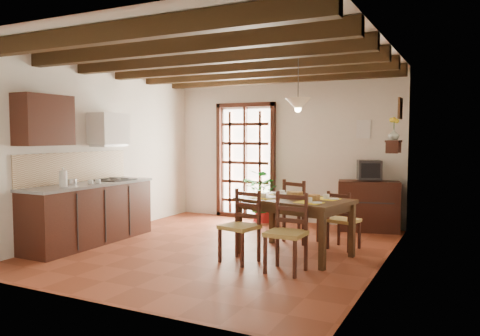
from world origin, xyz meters
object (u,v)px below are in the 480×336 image
Objects in this scene: chair_far_left at (300,222)px; potted_plant at (263,192)px; kitchen_counter at (90,212)px; pendant_lamp at (298,103)px; dining_table at (295,206)px; chair_near_left at (240,240)px; crt_tv at (369,170)px; sideboard at (369,206)px; chair_near_right at (286,247)px; chair_far_right at (343,231)px.

potted_plant is (-1.20, 1.28, 0.27)m from chair_far_left.
pendant_lamp is (3.03, 0.81, 1.60)m from kitchen_counter.
dining_table is 1.73× the size of chair_near_left.
potted_plant is at bearing 119.84° from chair_near_left.
sideboard is at bearing 71.16° from crt_tv.
kitchen_counter is 3.22m from chair_near_right.
chair_far_left is at bearing 105.16° from pendant_lamp.
chair_near_left is at bearing 96.98° from chair_far_left.
potted_plant is at bearing 59.43° from kitchen_counter.
chair_far_right is at bearing -111.41° from crt_tv.
chair_near_left is 0.92× the size of sideboard.
kitchen_counter is at bearing -120.57° from potted_plant.
sideboard is 0.48× the size of potted_plant.
chair_near_left is 1.47m from chair_far_left.
chair_far_right is at bearing 63.18° from chair_near_left.
kitchen_counter is at bearing 35.67° from chair_far_right.
chair_near_left is 1.10× the size of chair_far_right.
pendant_lamp is at bearing 61.21° from chair_far_right.
dining_table is 0.90m from chair_far_left.
pendant_lamp reaches higher than crt_tv.
sideboard is (0.77, 1.32, 0.13)m from chair_far_left.
chair_far_left is 1.77m from potted_plant.
chair_near_left is 0.96× the size of chair_far_left.
chair_near_left is 1.95× the size of crt_tv.
pendant_lamp is at bearing 67.14° from chair_near_left.
crt_tv is (0.58, 2.11, 0.37)m from dining_table.
pendant_lamp reaches higher than sideboard.
dining_table is 1.40m from pendant_lamp.
crt_tv is at bearing 84.43° from chair_near_right.
pendant_lamp is at bearing -54.99° from potted_plant.
kitchen_counter is at bearing -179.38° from chair_near_right.
chair_far_right is at bearing 20.80° from kitchen_counter.
chair_far_left reaches higher than chair_near_right.
crt_tv is (1.09, 2.75, 0.76)m from chair_near_left.
pendant_lamp is (1.39, -1.98, 1.51)m from potted_plant.
chair_near_left is (-0.51, -0.64, -0.39)m from dining_table.
dining_table is 1.66× the size of chair_far_left.
kitchen_counter is at bearing 47.67° from chair_far_left.
chair_near_left is 0.98× the size of chair_near_right.
chair_near_right is at bearing -1.57° from kitchen_counter.
kitchen_counter is 2.37× the size of chair_near_right.
chair_near_right is (0.70, -0.16, 0.01)m from chair_near_left.
chair_near_right is at bearing -116.59° from crt_tv.
sideboard is (0.07, 1.48, 0.17)m from chair_far_right.
sideboard is 1.97m from potted_plant.
sideboard is 2.13× the size of crt_tv.
kitchen_counter is 2.66× the size of chair_far_right.
dining_table is 2.50m from potted_plant.
chair_far_left is 2.03× the size of crt_tv.
chair_near_left is at bearing -116.06° from dining_table.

